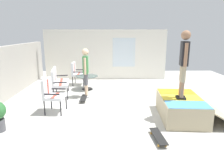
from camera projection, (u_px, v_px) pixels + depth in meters
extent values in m
cube|color=beige|center=(120.00, 105.00, 6.95)|extent=(12.00, 12.00, 0.10)
cube|color=white|center=(106.00, 55.00, 10.32)|extent=(0.20, 6.00, 2.45)
cube|color=silver|center=(124.00, 52.00, 10.19)|extent=(0.03, 1.10, 1.40)
cube|color=tan|center=(180.00, 107.00, 5.74)|extent=(1.86, 1.21, 0.57)
cube|color=#4C99D8|center=(188.00, 105.00, 5.09)|extent=(0.65, 1.08, 0.01)
cube|color=yellow|center=(181.00, 97.00, 5.67)|extent=(0.65, 1.08, 0.01)
cube|color=orange|center=(176.00, 91.00, 6.24)|extent=(0.65, 1.08, 0.01)
cylinder|color=#B2B2B7|center=(162.00, 98.00, 5.70)|extent=(1.71, 0.18, 0.05)
cube|color=tan|center=(214.00, 109.00, 5.69)|extent=(1.80, 0.95, 0.48)
cylinder|color=black|center=(67.00, 94.00, 7.25)|extent=(0.04, 0.04, 0.44)
cylinder|color=black|center=(68.00, 86.00, 8.36)|extent=(0.04, 0.04, 0.44)
cylinder|color=black|center=(54.00, 95.00, 7.17)|extent=(0.04, 0.04, 0.44)
cylinder|color=black|center=(56.00, 86.00, 8.28)|extent=(0.04, 0.04, 0.44)
cube|color=silver|center=(61.00, 83.00, 7.70)|extent=(1.32, 0.74, 0.08)
cube|color=#B74738|center=(61.00, 82.00, 7.69)|extent=(1.21, 0.29, 0.00)
cube|color=silver|center=(54.00, 76.00, 7.59)|extent=(1.25, 0.28, 0.50)
cube|color=#B74738|center=(54.00, 76.00, 7.59)|extent=(0.11, 0.10, 0.46)
cube|color=black|center=(60.00, 83.00, 7.09)|extent=(0.12, 0.47, 0.04)
cube|color=black|center=(62.00, 76.00, 8.24)|extent=(0.12, 0.47, 0.04)
cylinder|color=black|center=(83.00, 81.00, 9.07)|extent=(0.04, 0.04, 0.44)
cylinder|color=black|center=(85.00, 79.00, 9.60)|extent=(0.04, 0.04, 0.44)
cylinder|color=black|center=(73.00, 81.00, 9.08)|extent=(0.04, 0.04, 0.44)
cylinder|color=black|center=(75.00, 79.00, 9.61)|extent=(0.04, 0.04, 0.44)
cube|color=silver|center=(79.00, 74.00, 9.28)|extent=(0.64, 0.57, 0.08)
cube|color=#B74738|center=(79.00, 73.00, 9.27)|extent=(0.58, 0.12, 0.00)
cube|color=silver|center=(73.00, 68.00, 9.21)|extent=(0.62, 0.10, 0.50)
cube|color=#B74738|center=(73.00, 68.00, 9.21)|extent=(0.10, 0.09, 0.46)
cube|color=black|center=(78.00, 72.00, 8.96)|extent=(0.06, 0.47, 0.04)
cube|color=black|center=(80.00, 70.00, 9.52)|extent=(0.06, 0.47, 0.04)
cylinder|color=black|center=(61.00, 109.00, 5.84)|extent=(0.04, 0.04, 0.44)
cylinder|color=black|center=(66.00, 102.00, 6.37)|extent=(0.04, 0.04, 0.44)
cylinder|color=black|center=(45.00, 108.00, 5.88)|extent=(0.04, 0.04, 0.44)
cylinder|color=black|center=(51.00, 102.00, 6.40)|extent=(0.04, 0.04, 0.44)
cube|color=silver|center=(55.00, 97.00, 6.06)|extent=(0.67, 0.60, 0.08)
cube|color=#B74738|center=(55.00, 95.00, 6.05)|extent=(0.59, 0.15, 0.00)
cube|color=silver|center=(47.00, 87.00, 6.01)|extent=(0.62, 0.14, 0.50)
cube|color=#B74738|center=(47.00, 87.00, 6.01)|extent=(0.11, 0.09, 0.46)
cube|color=black|center=(51.00, 94.00, 5.74)|extent=(0.08, 0.47, 0.04)
cube|color=black|center=(58.00, 89.00, 6.30)|extent=(0.08, 0.47, 0.04)
cylinder|color=black|center=(87.00, 83.00, 8.60)|extent=(0.06, 0.06, 0.55)
cylinder|color=black|center=(87.00, 89.00, 8.66)|extent=(0.44, 0.44, 0.03)
cylinder|color=#425651|center=(87.00, 76.00, 8.53)|extent=(0.90, 0.90, 0.02)
cube|color=silver|center=(86.00, 97.00, 7.54)|extent=(0.11, 0.24, 0.05)
cylinder|color=beige|center=(86.00, 91.00, 7.48)|extent=(0.10, 0.10, 0.42)
cylinder|color=#4C4C51|center=(86.00, 80.00, 7.38)|extent=(0.13, 0.13, 0.42)
cube|color=silver|center=(87.00, 96.00, 7.70)|extent=(0.11, 0.24, 0.05)
cylinder|color=beige|center=(87.00, 90.00, 7.64)|extent=(0.10, 0.10, 0.42)
cylinder|color=#4C4C51|center=(86.00, 79.00, 7.54)|extent=(0.13, 0.13, 0.42)
cube|color=#3F8C4C|center=(86.00, 65.00, 7.34)|extent=(0.32, 0.18, 0.62)
sphere|color=beige|center=(85.00, 52.00, 7.23)|extent=(0.24, 0.24, 0.24)
cylinder|color=beige|center=(85.00, 66.00, 7.15)|extent=(0.08, 0.08, 0.59)
cylinder|color=beige|center=(86.00, 65.00, 7.54)|extent=(0.08, 0.08, 0.59)
cube|color=black|center=(181.00, 98.00, 5.48)|extent=(0.15, 0.26, 0.05)
cylinder|color=#9E7051|center=(182.00, 90.00, 5.42)|extent=(0.10, 0.10, 0.42)
cylinder|color=tan|center=(183.00, 74.00, 5.32)|extent=(0.13, 0.13, 0.42)
cube|color=black|center=(180.00, 96.00, 5.64)|extent=(0.15, 0.26, 0.05)
cylinder|color=#9E7051|center=(181.00, 88.00, 5.58)|extent=(0.10, 0.10, 0.42)
cylinder|color=tan|center=(182.00, 73.00, 5.48)|extent=(0.13, 0.13, 0.42)
cube|color=#262628|center=(184.00, 54.00, 5.28)|extent=(0.35, 0.23, 0.62)
sphere|color=#9E7051|center=(186.00, 35.00, 5.16)|extent=(0.24, 0.24, 0.24)
cylinder|color=#9E7051|center=(186.00, 55.00, 5.09)|extent=(0.08, 0.08, 0.59)
cylinder|color=#9E7051|center=(183.00, 54.00, 5.47)|extent=(0.08, 0.08, 0.59)
cube|color=black|center=(84.00, 98.00, 7.23)|extent=(0.80, 0.21, 0.02)
cylinder|color=silver|center=(87.00, 97.00, 7.52)|extent=(0.06, 0.03, 0.06)
cylinder|color=silver|center=(83.00, 97.00, 7.52)|extent=(0.06, 0.03, 0.06)
cylinder|color=silver|center=(85.00, 102.00, 6.97)|extent=(0.06, 0.03, 0.06)
cylinder|color=silver|center=(80.00, 102.00, 6.97)|extent=(0.06, 0.03, 0.06)
cube|color=black|center=(158.00, 136.00, 4.56)|extent=(0.81, 0.26, 0.02)
cylinder|color=gold|center=(158.00, 133.00, 4.85)|extent=(0.06, 0.03, 0.06)
cylinder|color=gold|center=(151.00, 133.00, 4.84)|extent=(0.06, 0.03, 0.06)
cylinder|color=gold|center=(166.00, 145.00, 4.31)|extent=(0.06, 0.03, 0.06)
cylinder|color=gold|center=(159.00, 145.00, 4.30)|extent=(0.06, 0.03, 0.06)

